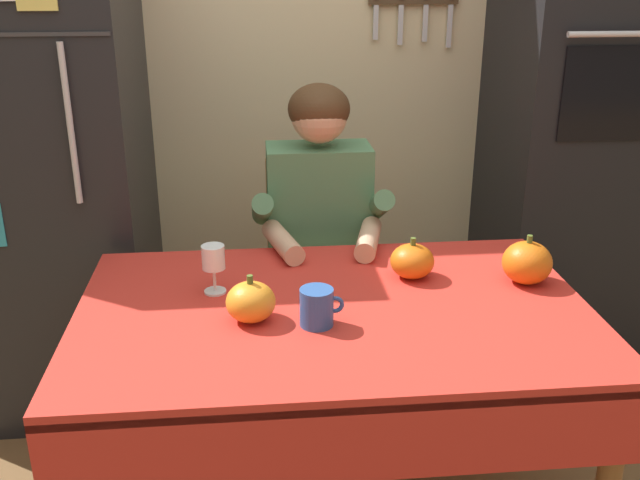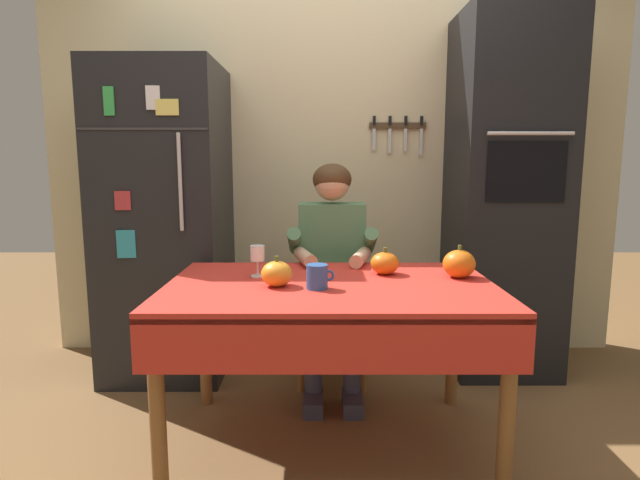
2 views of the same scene
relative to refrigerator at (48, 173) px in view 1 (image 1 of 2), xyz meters
name	(u,v)px [view 1 (image 1 of 2)]	position (x,y,z in m)	size (l,w,h in m)	color
back_wall_assembly	(312,46)	(1.00, 0.39, 0.40)	(3.70, 0.13, 2.60)	beige
refrigerator	(48,173)	(0.00, 0.00, 0.00)	(0.68, 0.71, 1.80)	black
wall_oven	(577,119)	(2.00, 0.04, 0.15)	(0.60, 0.64, 2.10)	black
dining_table	(335,338)	(0.95, -0.88, -0.24)	(1.40, 0.90, 0.74)	brown
chair_behind_person	(316,271)	(0.97, -0.09, -0.39)	(0.40, 0.40, 0.93)	#9E6B33
seated_person	(321,233)	(0.97, -0.28, -0.16)	(0.47, 0.55, 1.25)	#38384C
coffee_mug	(317,306)	(0.89, -0.96, -0.11)	(0.12, 0.09, 0.10)	#2D569E
wine_glass	(213,260)	(0.62, -0.74, -0.06)	(0.07, 0.07, 0.14)	white
pumpkin_large	(251,302)	(0.72, -0.92, -0.11)	(0.13, 0.13, 0.13)	orange
pumpkin_medium	(412,261)	(1.20, -0.69, -0.11)	(0.13, 0.13, 0.13)	orange
pumpkin_small	(527,263)	(1.53, -0.76, -0.10)	(0.14, 0.14, 0.15)	orange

